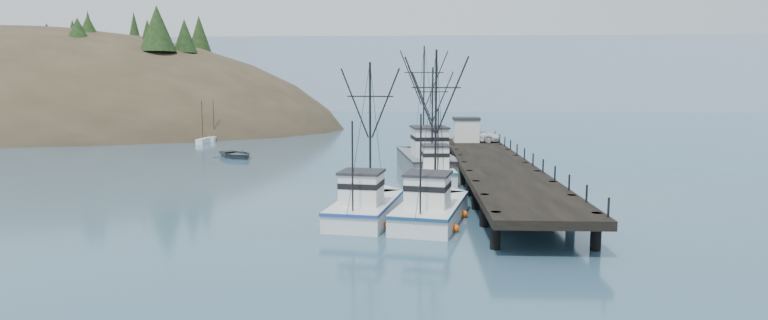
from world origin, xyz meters
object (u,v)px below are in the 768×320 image
(work_vessel, at_px, (426,159))
(motorboat, at_px, (236,158))
(trawler_near, at_px, (432,208))
(pickup_truck, at_px, (477,135))
(trawler_mid, at_px, (367,206))
(pier, at_px, (495,166))
(trawler_far, at_px, (433,170))
(pier_shed, at_px, (466,129))

(work_vessel, xyz_separation_m, motorboat, (-21.97, 9.74, -1.23))
(trawler_near, bearing_deg, motorboat, 125.10)
(pickup_truck, bearing_deg, trawler_mid, 177.56)
(trawler_mid, distance_m, work_vessel, 21.44)
(pickup_truck, bearing_deg, work_vessel, 164.71)
(pickup_truck, bearing_deg, trawler_near, -175.08)
(pickup_truck, bearing_deg, pier, -165.27)
(pier, xyz_separation_m, trawler_mid, (-9.90, -13.05, -0.87))
(trawler_near, bearing_deg, trawler_far, 87.99)
(pier, distance_m, trawler_near, 14.71)
(pier_shed, xyz_separation_m, pickup_truck, (1.23, 0.00, -0.68))
(trawler_near, distance_m, trawler_mid, 4.20)
(trawler_mid, relative_size, motorboat, 1.78)
(work_vessel, bearing_deg, trawler_far, -83.40)
(trawler_mid, distance_m, pickup_truck, 32.75)
(pickup_truck, height_order, motorboat, pickup_truck)
(work_vessel, relative_size, motorboat, 2.60)
(pier, xyz_separation_m, motorboat, (-27.68, 17.72, -1.69))
(trawler_mid, relative_size, trawler_far, 0.99)
(pickup_truck, relative_size, motorboat, 0.91)
(trawler_near, distance_m, pier_shed, 32.00)
(trawler_far, height_order, pier_shed, trawler_far)
(trawler_near, bearing_deg, pickup_truck, 79.12)
(work_vessel, bearing_deg, pier, -54.42)
(trawler_far, height_order, work_vessel, work_vessel)
(pier, xyz_separation_m, trawler_far, (-5.14, 3.08, -0.87))
(trawler_near, relative_size, pier_shed, 3.48)
(motorboat, bearing_deg, trawler_near, -97.69)
(pier, relative_size, trawler_near, 3.96)
(trawler_far, distance_m, motorboat, 26.88)
(pickup_truck, distance_m, motorboat, 28.15)
(trawler_mid, height_order, motorboat, trawler_mid)
(trawler_near, distance_m, motorboat, 38.19)
(work_vessel, distance_m, pickup_truck, 11.80)
(pier_shed, height_order, motorboat, pier_shed)
(pier, xyz_separation_m, trawler_near, (-5.72, -13.52, -0.87))
(work_vessel, height_order, pickup_truck, work_vessel)
(work_vessel, relative_size, pickup_truck, 2.85)
(pier_shed, bearing_deg, pier, -87.16)
(pier_shed, distance_m, pickup_truck, 1.40)
(trawler_far, bearing_deg, trawler_mid, -106.42)
(pier, xyz_separation_m, work_vessel, (-5.71, 7.98, -0.46))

